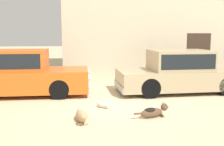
# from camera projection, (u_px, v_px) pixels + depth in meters

# --- Properties ---
(ground_plane) EXTENTS (80.00, 80.00, 0.00)m
(ground_plane) POSITION_uv_depth(u_px,v_px,m) (112.00, 104.00, 7.85)
(ground_plane) COLOR #CCB78E
(parked_sedan_nearest) EXTENTS (4.77, 1.74, 1.54)m
(parked_sedan_nearest) POSITION_uv_depth(u_px,v_px,m) (16.00, 73.00, 8.90)
(parked_sedan_nearest) COLOR #D15619
(parked_sedan_nearest) RESTS_ON ground_plane
(parked_sedan_second) EXTENTS (4.63, 1.90, 1.50)m
(parked_sedan_second) POSITION_uv_depth(u_px,v_px,m) (180.00, 72.00, 9.42)
(parked_sedan_second) COLOR tan
(parked_sedan_second) RESTS_ON ground_plane
(apartment_block) EXTENTS (17.17, 6.11, 7.95)m
(apartment_block) POSITION_uv_depth(u_px,v_px,m) (221.00, 0.00, 14.75)
(apartment_block) COLOR beige
(apartment_block) RESTS_ON ground_plane
(stray_dog_spotted) EXTENTS (0.99, 0.38, 0.35)m
(stray_dog_spotted) POSITION_uv_depth(u_px,v_px,m) (154.00, 111.00, 6.55)
(stray_dog_spotted) COLOR brown
(stray_dog_spotted) RESTS_ON ground_plane
(stray_dog_tan) EXTENTS (0.33, 1.08, 0.35)m
(stray_dog_tan) POSITION_uv_depth(u_px,v_px,m) (81.00, 116.00, 6.21)
(stray_dog_tan) COLOR tan
(stray_dog_tan) RESTS_ON ground_plane
(stray_cat) EXTENTS (0.45, 0.56, 0.17)m
(stray_cat) POSITION_uv_depth(u_px,v_px,m) (102.00, 105.00, 7.42)
(stray_cat) COLOR beige
(stray_cat) RESTS_ON ground_plane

